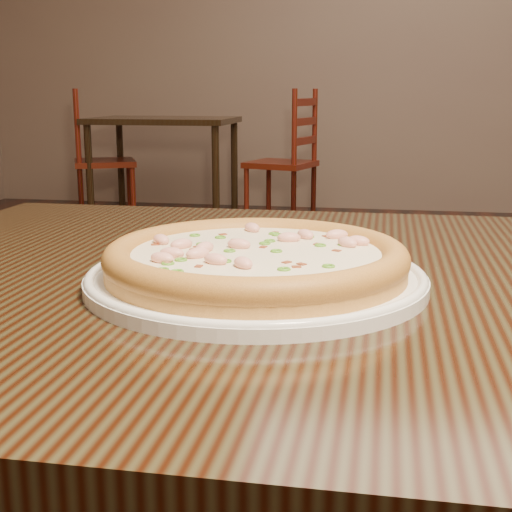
% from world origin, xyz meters
% --- Properties ---
extents(hero_table, '(1.20, 0.80, 0.75)m').
position_xyz_m(hero_table, '(-0.17, -0.59, 0.65)').
color(hero_table, black).
rests_on(hero_table, ground).
extents(plate, '(0.33, 0.33, 0.02)m').
position_xyz_m(plate, '(-0.29, -0.64, 0.76)').
color(plate, white).
rests_on(plate, hero_table).
extents(pizza, '(0.29, 0.29, 0.03)m').
position_xyz_m(pizza, '(-0.29, -0.64, 0.78)').
color(pizza, gold).
rests_on(pizza, plate).
extents(bg_table_left, '(1.00, 0.70, 0.75)m').
position_xyz_m(bg_table_left, '(-1.74, 3.66, 0.65)').
color(bg_table_left, black).
rests_on(bg_table_left, ground).
extents(chair_a, '(0.56, 0.56, 0.95)m').
position_xyz_m(chair_a, '(-2.22, 3.56, 0.44)').
color(chair_a, '#521E05').
rests_on(chair_a, ground).
extents(chair_b, '(0.52, 0.52, 0.95)m').
position_xyz_m(chair_b, '(-0.85, 3.68, 0.44)').
color(chair_b, '#521E05').
rests_on(chair_b, ground).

